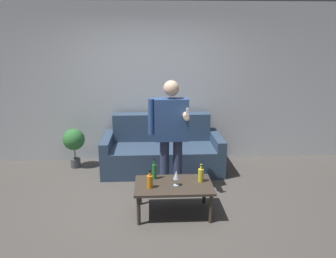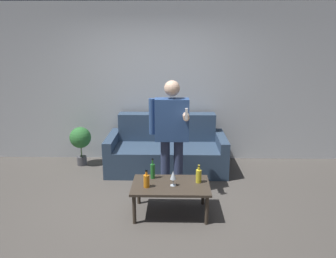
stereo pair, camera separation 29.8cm
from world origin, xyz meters
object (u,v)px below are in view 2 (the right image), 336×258
object	(u,v)px
couch	(167,150)
coffee_table	(171,187)
bottle_orange	(153,171)
person_standing_front	(171,129)

from	to	relation	value
couch	coffee_table	xyz separation A→B (m)	(0.08, -1.50, 0.04)
couch	bottle_orange	world-z (taller)	couch
coffee_table	person_standing_front	xyz separation A→B (m)	(0.00, 0.61, 0.57)
coffee_table	couch	bearing A→B (deg)	93.22
couch	coffee_table	world-z (taller)	couch
couch	coffee_table	size ratio (longest dim) A/B	2.04
coffee_table	bottle_orange	size ratio (longest dim) A/B	3.62
coffee_table	person_standing_front	size ratio (longest dim) A/B	0.60
couch	person_standing_front	distance (m)	1.08
person_standing_front	bottle_orange	bearing A→B (deg)	-118.16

